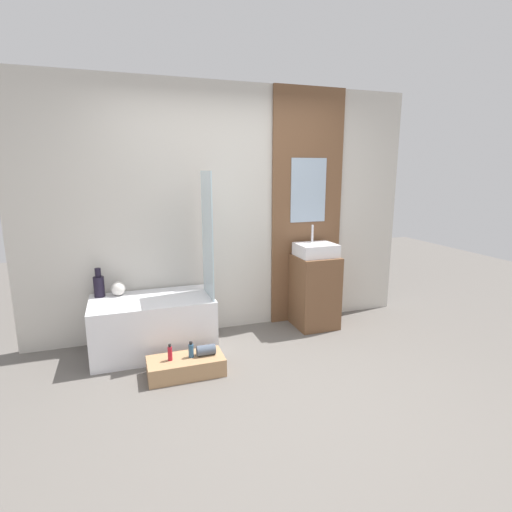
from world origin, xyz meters
name	(u,v)px	position (x,y,z in m)	size (l,w,h in m)	color
ground_plane	(284,400)	(0.00, 0.00, 0.00)	(12.00, 12.00, 0.00)	#605B56
wall_tiled_back	(228,211)	(0.00, 1.58, 1.30)	(4.20, 0.06, 2.60)	beige
wall_wood_accent	(307,208)	(0.91, 1.53, 1.31)	(0.84, 0.04, 2.60)	brown
bathtub	(153,325)	(-0.86, 1.21, 0.27)	(1.14, 0.64, 0.53)	white
glass_shower_screen	(207,235)	(-0.32, 1.13, 1.13)	(0.01, 0.44, 1.19)	silver
wooden_step_bench	(186,366)	(-0.64, 0.64, 0.08)	(0.65, 0.31, 0.15)	#A87F56
vanity_cabinet	(315,291)	(0.91, 1.29, 0.40)	(0.44, 0.45, 0.81)	brown
sink	(316,250)	(0.91, 1.29, 0.88)	(0.42, 0.35, 0.33)	white
vase_tall_dark	(99,285)	(-1.33, 1.43, 0.65)	(0.10, 0.10, 0.28)	black
vase_round_light	(118,289)	(-1.16, 1.41, 0.60)	(0.14, 0.14, 0.14)	silver
bottle_soap_primary	(170,353)	(-0.77, 0.64, 0.22)	(0.04, 0.04, 0.15)	#B21928
bottle_soap_secondary	(191,350)	(-0.59, 0.64, 0.22)	(0.04, 0.04, 0.14)	#2D567A
towel_roll	(206,350)	(-0.46, 0.64, 0.20)	(0.09, 0.09, 0.16)	#4C5666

